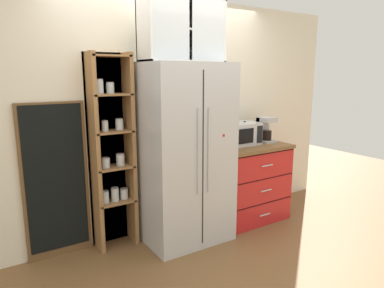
{
  "coord_description": "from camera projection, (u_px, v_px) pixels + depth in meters",
  "views": [
    {
      "loc": [
        -1.84,
        -3.02,
        1.75
      ],
      "look_at": [
        0.1,
        0.0,
        1.02
      ],
      "focal_mm": 32.56,
      "sensor_mm": 36.0,
      "label": 1
    }
  ],
  "objects": [
    {
      "name": "ground_plane",
      "position": [
        185.0,
        236.0,
        3.81
      ],
      "size": [
        10.53,
        10.53,
        0.0
      ],
      "primitive_type": "plane",
      "color": "brown"
    },
    {
      "name": "mug_cream",
      "position": [
        245.0,
        140.0,
        4.18
      ],
      "size": [
        0.12,
        0.08,
        0.09
      ],
      "color": "silver",
      "rests_on": "counter_cabinet"
    },
    {
      "name": "mug_charcoal",
      "position": [
        246.0,
        140.0,
        4.18
      ],
      "size": [
        0.11,
        0.07,
        0.09
      ],
      "color": "#2D2D33",
      "rests_on": "counter_cabinet"
    },
    {
      "name": "refrigerator",
      "position": [
        184.0,
        154.0,
        3.63
      ],
      "size": [
        0.88,
        0.71,
        1.86
      ],
      "color": "silver",
      "rests_on": "ground"
    },
    {
      "name": "coffee_maker",
      "position": [
        265.0,
        129.0,
        4.26
      ],
      "size": [
        0.17,
        0.2,
        0.31
      ],
      "color": "#B7B7BC",
      "rests_on": "counter_cabinet"
    },
    {
      "name": "upper_cabinet",
      "position": [
        181.0,
        31.0,
        3.42
      ],
      "size": [
        0.84,
        0.32,
        0.61
      ],
      "color": "silver",
      "rests_on": "refrigerator"
    },
    {
      "name": "pantry_shelf_column",
      "position": [
        111.0,
        150.0,
        3.49
      ],
      "size": [
        0.44,
        0.27,
        1.95
      ],
      "color": "brown",
      "rests_on": "ground"
    },
    {
      "name": "chalkboard_menu",
      "position": [
        56.0,
        181.0,
        3.28
      ],
      "size": [
        0.6,
        0.04,
        1.5
      ],
      "color": "brown",
      "rests_on": "ground"
    },
    {
      "name": "wall_back_cream",
      "position": [
        165.0,
        117.0,
        3.89
      ],
      "size": [
        4.85,
        0.1,
        2.55
      ],
      "primitive_type": "cube",
      "color": "silver",
      "rests_on": "ground"
    },
    {
      "name": "bottle_clear",
      "position": [
        244.0,
        134.0,
        4.18
      ],
      "size": [
        0.07,
        0.07,
        0.27
      ],
      "color": "silver",
      "rests_on": "counter_cabinet"
    },
    {
      "name": "microwave",
      "position": [
        239.0,
        134.0,
        4.1
      ],
      "size": [
        0.44,
        0.33,
        0.26
      ],
      "color": "silver",
      "rests_on": "counter_cabinet"
    },
    {
      "name": "counter_cabinet",
      "position": [
        247.0,
        181.0,
        4.23
      ],
      "size": [
        0.91,
        0.66,
        0.92
      ],
      "color": "red",
      "rests_on": "ground"
    }
  ]
}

